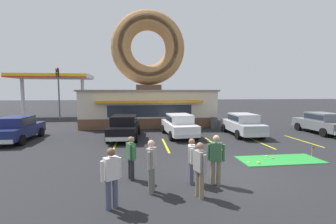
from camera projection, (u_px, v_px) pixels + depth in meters
ground_plane at (233, 174)px, 8.82m from camera, size 160.00×160.00×0.00m
donut_shop_building at (149, 86)px, 21.91m from camera, size 12.30×6.75×10.96m
putting_mat at (280, 160)px, 10.55m from camera, size 3.82×1.54×0.03m
mini_donut_near_left at (258, 162)px, 10.11m from camera, size 0.13×0.13×0.04m
mini_donut_near_right at (259, 163)px, 9.93m from camera, size 0.13×0.13×0.04m
mini_donut_mid_left at (249, 162)px, 10.05m from camera, size 0.13×0.13×0.04m
mini_donut_mid_centre at (273, 158)px, 10.72m from camera, size 0.13×0.13×0.04m
mini_donut_mid_right at (266, 156)px, 11.05m from camera, size 0.13×0.13×0.04m
golf_ball at (265, 159)px, 10.56m from camera, size 0.04×0.04×0.04m
putting_flag_pin at (313, 150)px, 10.74m from camera, size 0.13×0.01×0.55m
car_navy at (17, 128)px, 14.51m from camera, size 2.00×4.57×1.60m
car_white at (179, 124)px, 16.10m from camera, size 2.24×4.68×1.60m
car_black at (124, 126)px, 15.30m from camera, size 2.17×4.65×1.60m
car_grey at (321, 122)px, 17.19m from camera, size 2.11×4.62×1.60m
car_silver at (242, 124)px, 16.46m from camera, size 2.08×4.61×1.60m
pedestrian_blue_sweater_man at (200, 167)px, 6.74m from camera, size 0.35×0.57×1.70m
pedestrian_hooded_kid at (192, 159)px, 7.78m from camera, size 0.32×0.58×1.60m
pedestrian_leather_jacket_man at (131, 156)px, 8.13m from camera, size 0.37×0.56×1.60m
pedestrian_clipboard_woman at (216, 157)px, 7.68m from camera, size 0.56×0.36×1.74m
pedestrian_beanie_man at (111, 175)px, 6.10m from camera, size 0.53×0.40×1.70m
pedestrian_crossing_woman at (151, 164)px, 7.07m from camera, size 0.36×0.56×1.70m
trash_bin at (213, 123)px, 19.53m from camera, size 0.57×0.57×0.97m
traffic_light_pole at (58, 87)px, 24.61m from camera, size 0.28×0.47×5.80m
gas_station_canopy at (52, 78)px, 27.37m from camera, size 9.00×4.46×5.30m
parking_stripe_far_left at (115, 147)px, 13.11m from camera, size 0.12×3.60×0.01m
parking_stripe_left at (165, 145)px, 13.49m from camera, size 0.12×3.60×0.01m
parking_stripe_mid_left at (214, 144)px, 13.87m from camera, size 0.12×3.60×0.01m
parking_stripe_centre at (259, 142)px, 14.25m from camera, size 0.12×3.60×0.01m
parking_stripe_mid_right at (302, 141)px, 14.63m from camera, size 0.12×3.60×0.01m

